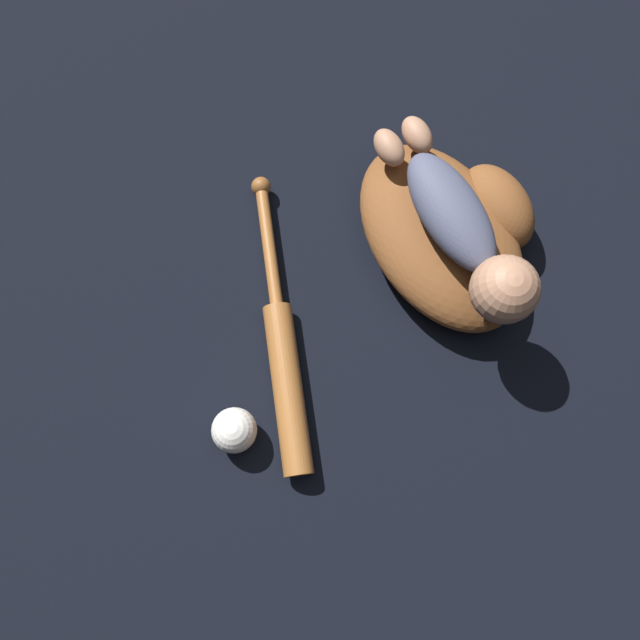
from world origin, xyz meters
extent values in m
plane|color=black|center=(0.00, 0.00, 0.00)|extent=(6.00, 6.00, 0.00)
ellipsoid|color=brown|center=(0.05, 0.03, 0.05)|extent=(0.40, 0.30, 0.11)
ellipsoid|color=brown|center=(0.03, 0.14, 0.05)|extent=(0.18, 0.13, 0.11)
ellipsoid|color=#4C516B|center=(0.05, 0.03, 0.14)|extent=(0.24, 0.13, 0.07)
sphere|color=tan|center=(0.20, 0.05, 0.16)|extent=(0.10, 0.10, 0.10)
ellipsoid|color=tan|center=(-0.10, 0.03, 0.13)|extent=(0.08, 0.05, 0.04)
ellipsoid|color=tan|center=(-0.09, -0.02, 0.13)|extent=(0.08, 0.05, 0.04)
cylinder|color=#9E602D|center=(0.22, -0.29, 0.02)|extent=(0.28, 0.10, 0.05)
cylinder|color=#9E602D|center=(-0.04, -0.25, 0.02)|extent=(0.23, 0.06, 0.02)
sphere|color=brown|center=(-0.15, -0.23, 0.02)|extent=(0.04, 0.04, 0.04)
sphere|color=white|center=(0.26, -0.39, 0.04)|extent=(0.07, 0.07, 0.07)
camera|label=1|loc=(0.40, -0.30, 1.03)|focal=35.00mm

